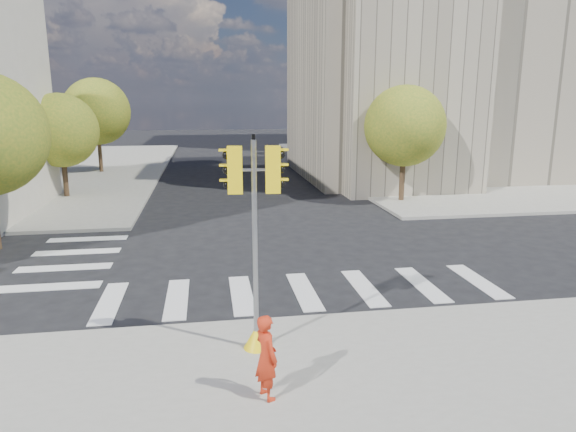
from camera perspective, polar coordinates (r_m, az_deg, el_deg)
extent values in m
plane|color=black|center=(16.85, 0.84, -5.91)|extent=(160.00, 160.00, 0.00)
cube|color=gray|center=(47.82, 19.51, 5.70)|extent=(28.00, 40.00, 0.15)
cube|color=#9E937D|center=(40.85, 20.52, 14.29)|extent=(26.00, 14.00, 14.00)
cube|color=#9E937D|center=(32.92, 12.30, 15.32)|extent=(8.00, 8.00, 14.00)
cube|color=#9EA0A3|center=(63.53, 15.00, 21.12)|extent=(20.00, 18.00, 30.00)
cylinder|color=#382616|center=(31.01, -23.49, 3.75)|extent=(0.28, 0.28, 2.17)
sphere|color=#4A6B1E|center=(30.75, -23.94, 8.69)|extent=(4.00, 4.00, 4.00)
cylinder|color=#382616|center=(40.67, -20.13, 6.28)|extent=(0.28, 0.28, 2.62)
sphere|color=#4A6B1E|center=(40.47, -20.49, 10.82)|extent=(4.80, 4.80, 4.80)
cylinder|color=#382616|center=(28.00, 12.55, 3.86)|extent=(0.28, 0.28, 2.38)
sphere|color=#4A6B1E|center=(27.72, 12.84, 9.73)|extent=(4.20, 4.20, 4.20)
cylinder|color=#382616|center=(39.30, 6.14, 6.71)|extent=(0.28, 0.28, 2.52)
sphere|color=#4A6B1E|center=(39.10, 6.25, 11.23)|extent=(4.60, 4.60, 4.60)
cylinder|color=#382616|center=(50.94, 2.59, 8.02)|extent=(0.28, 0.28, 2.27)
sphere|color=#4A6B1E|center=(50.78, 2.62, 11.10)|extent=(4.00, 4.00, 4.00)
cylinder|color=black|center=(31.63, 11.00, 10.32)|extent=(0.12, 0.12, 8.00)
cube|color=black|center=(31.72, 11.32, 17.56)|extent=(0.35, 0.18, 0.22)
cylinder|color=black|center=(45.03, 4.83, 11.19)|extent=(0.12, 0.12, 8.00)
cube|color=black|center=(45.10, 4.93, 16.28)|extent=(0.35, 0.18, 0.22)
cone|color=yellow|center=(11.40, -3.53, -13.28)|extent=(0.56, 0.56, 0.50)
cylinder|color=gray|center=(10.68, -3.67, -3.63)|extent=(0.11, 0.11, 4.49)
cylinder|color=black|center=(10.27, -3.86, 8.74)|extent=(0.07, 0.07, 0.12)
cylinder|color=gray|center=(10.33, -3.80, 5.14)|extent=(0.90, 0.13, 0.06)
cube|color=yellow|center=(10.33, -5.92, 5.10)|extent=(0.32, 0.24, 0.95)
cube|color=yellow|center=(10.35, -1.69, 5.17)|extent=(0.32, 0.24, 0.95)
imported|color=red|center=(9.47, -2.43, -15.36)|extent=(0.58, 0.68, 1.58)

